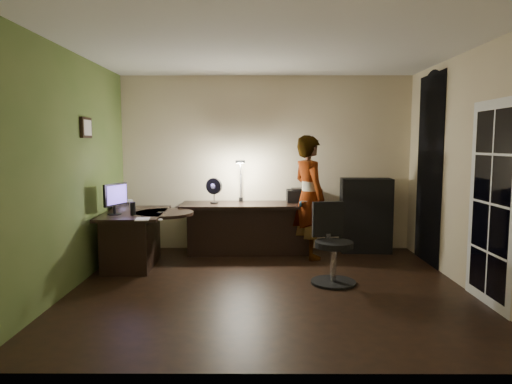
{
  "coord_description": "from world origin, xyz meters",
  "views": [
    {
      "loc": [
        -0.13,
        -5.14,
        1.65
      ],
      "look_at": [
        -0.15,
        1.05,
        1.0
      ],
      "focal_mm": 32.0,
      "sensor_mm": 36.0,
      "label": 1
    }
  ],
  "objects_px": {
    "desk_left": "(135,239)",
    "monitor": "(114,204)",
    "desk_right": "(250,229)",
    "office_chair": "(334,244)",
    "cabinet": "(366,215)",
    "person": "(309,197)"
  },
  "relations": [
    {
      "from": "monitor",
      "to": "office_chair",
      "type": "bearing_deg",
      "value": 8.37
    },
    {
      "from": "cabinet",
      "to": "person",
      "type": "relative_size",
      "value": 0.64
    },
    {
      "from": "office_chair",
      "to": "monitor",
      "type": "bearing_deg",
      "value": 157.03
    },
    {
      "from": "office_chair",
      "to": "desk_right",
      "type": "bearing_deg",
      "value": 113.23
    },
    {
      "from": "desk_left",
      "to": "monitor",
      "type": "xyz_separation_m",
      "value": [
        -0.2,
        -0.22,
        0.51
      ]
    },
    {
      "from": "cabinet",
      "to": "person",
      "type": "xyz_separation_m",
      "value": [
        -0.91,
        -0.38,
        0.32
      ]
    },
    {
      "from": "person",
      "to": "monitor",
      "type": "bearing_deg",
      "value": 81.08
    },
    {
      "from": "cabinet",
      "to": "monitor",
      "type": "height_order",
      "value": "cabinet"
    },
    {
      "from": "desk_left",
      "to": "monitor",
      "type": "height_order",
      "value": "monitor"
    },
    {
      "from": "monitor",
      "to": "office_chair",
      "type": "height_order",
      "value": "monitor"
    },
    {
      "from": "desk_left",
      "to": "cabinet",
      "type": "relative_size",
      "value": 1.13
    },
    {
      "from": "cabinet",
      "to": "office_chair",
      "type": "relative_size",
      "value": 1.18
    },
    {
      "from": "desk_right",
      "to": "person",
      "type": "distance_m",
      "value": 1.03
    },
    {
      "from": "desk_left",
      "to": "office_chair",
      "type": "distance_m",
      "value": 2.68
    },
    {
      "from": "office_chair",
      "to": "person",
      "type": "height_order",
      "value": "person"
    },
    {
      "from": "desk_right",
      "to": "office_chair",
      "type": "height_order",
      "value": "office_chair"
    },
    {
      "from": "desk_left",
      "to": "person",
      "type": "relative_size",
      "value": 0.72
    },
    {
      "from": "desk_left",
      "to": "cabinet",
      "type": "bearing_deg",
      "value": 11.74
    },
    {
      "from": "cabinet",
      "to": "person",
      "type": "bearing_deg",
      "value": -154.62
    },
    {
      "from": "monitor",
      "to": "cabinet",
      "type": "bearing_deg",
      "value": 36.77
    },
    {
      "from": "desk_left",
      "to": "office_chair",
      "type": "height_order",
      "value": "office_chair"
    },
    {
      "from": "desk_right",
      "to": "office_chair",
      "type": "relative_size",
      "value": 2.13
    }
  ]
}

